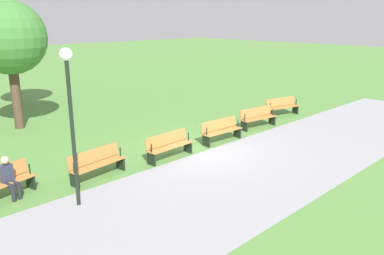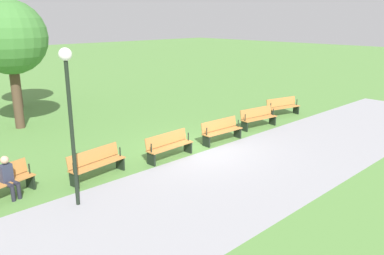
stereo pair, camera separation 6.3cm
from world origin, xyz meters
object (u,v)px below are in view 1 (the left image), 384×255
at_px(bench_0, 282,106).
at_px(bench_4, 97,163).
at_px(person_seated, 9,176).
at_px(lamp_post, 70,99).
at_px(bench_2, 221,130).
at_px(bench_3, 169,145).
at_px(tree_0, 11,39).
at_px(bench_1, 258,117).
at_px(tree_1, 9,38).

bearing_deg(bench_0, bench_4, 15.50).
relative_size(person_seated, lamp_post, 0.29).
bearing_deg(bench_4, bench_2, 169.67).
bearing_deg(bench_3, tree_0, -89.53).
distance_m(person_seated, lamp_post, 2.99).
xyz_separation_m(bench_1, tree_1, (7.73, -7.40, 3.47)).
xyz_separation_m(bench_0, bench_2, (5.43, 0.74, 0.00)).
relative_size(bench_0, bench_1, 1.01).
bearing_deg(bench_4, lamp_post, 35.74).
height_order(bench_0, tree_0, tree_0).
bearing_deg(tree_0, bench_4, 79.77).
xyz_separation_m(bench_0, tree_0, (8.80, -11.13, 3.22)).
bearing_deg(bench_2, tree_1, -54.24).
bearing_deg(bench_4, tree_1, -101.44).
bearing_deg(bench_0, bench_2, 20.65).
relative_size(bench_3, tree_0, 0.36).
xyz_separation_m(tree_1, lamp_post, (1.81, 8.67, -1.10)).
xyz_separation_m(bench_2, person_seated, (7.94, -0.64, 0.16)).
xyz_separation_m(bench_1, bench_4, (8.20, 0.00, 0.00)).
height_order(bench_3, tree_0, tree_0).
bearing_deg(person_seated, lamp_post, 111.31).
distance_m(bench_3, lamp_post, 4.82).
height_order(bench_3, person_seated, person_seated).
bearing_deg(tree_0, lamp_post, 75.08).
relative_size(bench_0, tree_0, 0.37).
bearing_deg(bench_3, bench_4, -7.73).
height_order(bench_4, lamp_post, lamp_post).
relative_size(bench_0, tree_1, 0.35).
relative_size(bench_0, lamp_post, 0.47).
bearing_deg(bench_2, person_seated, -2.03).
relative_size(bench_2, tree_1, 0.34).
xyz_separation_m(bench_4, tree_0, (-2.10, -11.62, 3.22)).
distance_m(bench_0, bench_4, 10.91).
height_order(bench_2, bench_3, same).
bearing_deg(bench_2, bench_0, -169.69).
height_order(bench_2, lamp_post, lamp_post).
bearing_deg(bench_0, tree_1, -20.60).
relative_size(bench_4, tree_1, 0.35).
height_order(bench_3, bench_4, same).
relative_size(bench_3, bench_4, 0.99).
xyz_separation_m(bench_2, lamp_post, (6.81, 1.02, 2.37)).
xyz_separation_m(bench_0, lamp_post, (12.24, 1.76, 2.37)).
bearing_deg(bench_4, person_seated, -16.85).
relative_size(bench_3, tree_1, 0.34).
distance_m(bench_1, lamp_post, 9.91).
distance_m(bench_1, bench_4, 8.20).
relative_size(bench_3, lamp_post, 0.47).
distance_m(person_seated, tree_0, 12.50).
bearing_deg(bench_4, bench_3, 167.09).
bearing_deg(bench_0, bench_1, 23.23).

